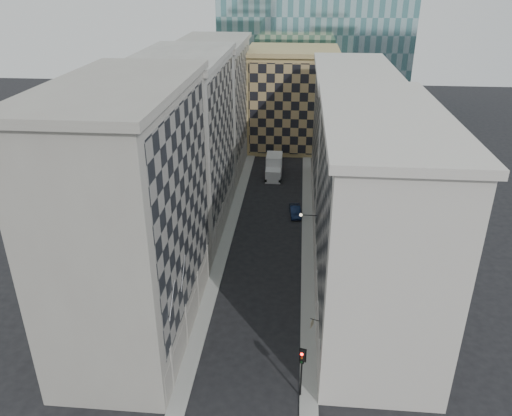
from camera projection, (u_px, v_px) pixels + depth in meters
The scene contains 14 objects.
sidewalk_west at pixel (228, 234), 66.20m from camera, with size 1.50×100.00×0.15m, color gray.
sidewalk_east at pixel (307, 237), 65.36m from camera, with size 1.50×100.00×0.15m, color gray.
bldg_left_a at pixel (133, 216), 44.52m from camera, with size 10.80×22.80×23.70m.
bldg_left_b at pixel (186, 144), 64.52m from camera, with size 10.80×22.80×22.70m.
bldg_left_c at pixel (214, 107), 84.53m from camera, with size 10.80×22.80×21.70m.
bldg_right_a at pixel (373, 221), 47.01m from camera, with size 10.80×26.80×20.70m.
bldg_right_b at pixel (350, 139), 71.50m from camera, with size 10.80×28.80×19.70m.
tan_block at pixel (292, 99), 95.69m from camera, with size 16.80×14.80×18.80m.
flagpoles_left at pixel (178, 286), 41.26m from camera, with size 0.10×6.33×2.33m.
bracket_lamp at pixel (302, 215), 57.40m from camera, with size 1.98×0.36×0.36m.
traffic_light at pixel (302, 363), 39.50m from camera, with size 0.58×0.55×4.67m.
box_truck at pixel (274, 168), 84.34m from camera, with size 2.66×6.48×3.55m.
dark_car at pixel (295, 211), 71.04m from camera, with size 1.44×4.14×1.36m, color #101E3D.
shop_sign at pixel (312, 323), 43.49m from camera, with size 0.75×0.65×0.76m.
Camera 1 is at (3.64, -27.76, 31.58)m, focal length 35.00 mm.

